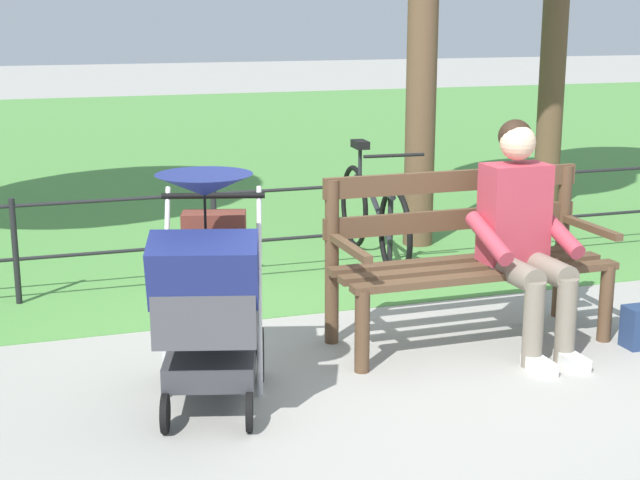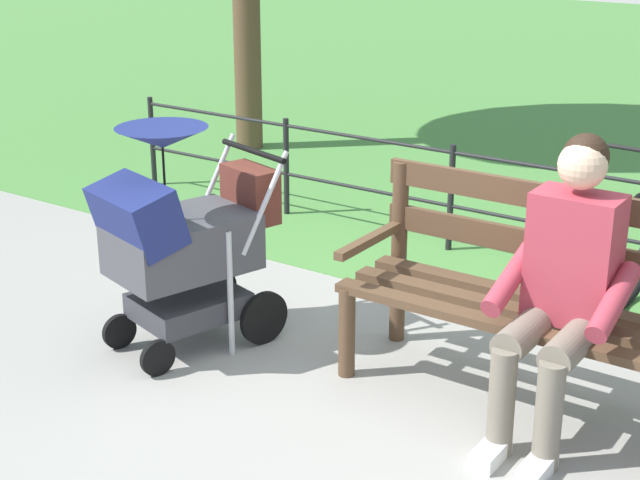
{
  "view_description": "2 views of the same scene",
  "coord_description": "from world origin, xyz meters",
  "px_view_note": "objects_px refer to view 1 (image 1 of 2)",
  "views": [
    {
      "loc": [
        1.94,
        4.59,
        1.86
      ],
      "look_at": [
        0.45,
        0.1,
        0.71
      ],
      "focal_mm": 53.03,
      "sensor_mm": 36.0,
      "label": 1
    },
    {
      "loc": [
        -2.0,
        3.68,
        2.18
      ],
      "look_at": [
        0.49,
        0.09,
        0.6
      ],
      "focal_mm": 54.16,
      "sensor_mm": 36.0,
      "label": 2
    }
  ],
  "objects_px": {
    "bicycle": "(373,215)",
    "person_on_bench": "(524,230)",
    "park_bench": "(465,250)",
    "stroller": "(209,289)"
  },
  "relations": [
    {
      "from": "park_bench",
      "to": "person_on_bench",
      "type": "relative_size",
      "value": 1.26
    },
    {
      "from": "stroller",
      "to": "bicycle",
      "type": "xyz_separation_m",
      "value": [
        -1.72,
        -2.28,
        -0.23
      ]
    },
    {
      "from": "person_on_bench",
      "to": "bicycle",
      "type": "distance_m",
      "value": 2.01
    },
    {
      "from": "park_bench",
      "to": "bicycle",
      "type": "height_order",
      "value": "park_bench"
    },
    {
      "from": "bicycle",
      "to": "person_on_bench",
      "type": "bearing_deg",
      "value": 93.22
    },
    {
      "from": "park_bench",
      "to": "bicycle",
      "type": "xyz_separation_m",
      "value": [
        -0.13,
        -1.76,
        -0.16
      ]
    },
    {
      "from": "bicycle",
      "to": "park_bench",
      "type": "bearing_deg",
      "value": 85.81
    },
    {
      "from": "stroller",
      "to": "bicycle",
      "type": "height_order",
      "value": "stroller"
    },
    {
      "from": "person_on_bench",
      "to": "stroller",
      "type": "bearing_deg",
      "value": 9.18
    },
    {
      "from": "park_bench",
      "to": "bicycle",
      "type": "relative_size",
      "value": 0.97
    }
  ]
}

